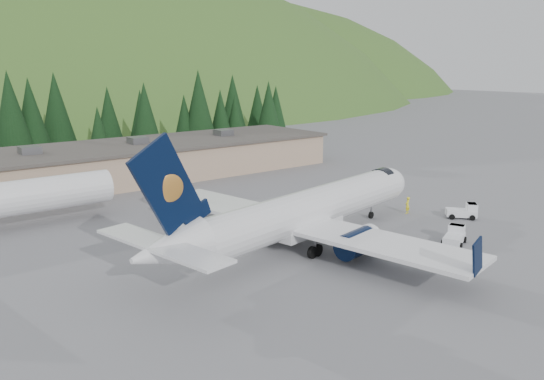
{
  "coord_description": "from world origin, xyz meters",
  "views": [
    {
      "loc": [
        -32.42,
        -35.21,
        16.33
      ],
      "look_at": [
        0.0,
        6.0,
        4.0
      ],
      "focal_mm": 35.0,
      "sensor_mm": 36.0,
      "label": 1
    }
  ],
  "objects": [
    {
      "name": "hills",
      "position": [
        53.34,
        207.38,
        -82.8
      ],
      "size": [
        614.0,
        330.0,
        300.0
      ],
      "color": "#3F6420",
      "rests_on": "ground"
    },
    {
      "name": "tree_line",
      "position": [
        -3.35,
        59.42,
        7.48
      ],
      "size": [
        111.64,
        18.49,
        14.38
      ],
      "color": "black",
      "rests_on": "ground"
    },
    {
      "name": "baggage_tug_b",
      "position": [
        18.79,
        -4.25,
        0.76
      ],
      "size": [
        3.29,
        3.43,
        1.69
      ],
      "rotation": [
        0.0,
        0.0,
        -0.85
      ],
      "color": "white",
      "rests_on": "ground"
    },
    {
      "name": "airliner",
      "position": [
        -1.04,
        -0.19,
        3.19
      ],
      "size": [
        35.97,
        33.95,
        11.97
      ],
      "rotation": [
        0.0,
        0.0,
        0.18
      ],
      "color": "white",
      "rests_on": "ground"
    },
    {
      "name": "ground",
      "position": [
        0.0,
        0.0,
        0.0
      ],
      "size": [
        600.0,
        600.0,
        0.0
      ],
      "primitive_type": "plane",
      "color": "slate"
    },
    {
      "name": "ramp_worker",
      "position": [
        15.4,
        0.79,
        0.95
      ],
      "size": [
        0.8,
        0.64,
        1.91
      ],
      "primitive_type": "imported",
      "rotation": [
        0.0,
        0.0,
        3.43
      ],
      "color": "yellow",
      "rests_on": "ground"
    },
    {
      "name": "baggage_tug_a",
      "position": [
        10.43,
        -8.55,
        0.73
      ],
      "size": [
        3.41,
        2.71,
        1.63
      ],
      "rotation": [
        0.0,
        0.0,
        0.39
      ],
      "color": "white",
      "rests_on": "ground"
    },
    {
      "name": "terminal_building",
      "position": [
        -5.01,
        38.0,
        2.62
      ],
      "size": [
        71.0,
        17.0,
        6.1
      ],
      "color": "tan",
      "rests_on": "ground"
    }
  ]
}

